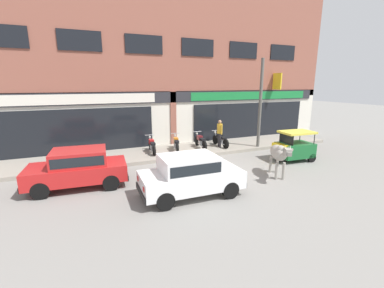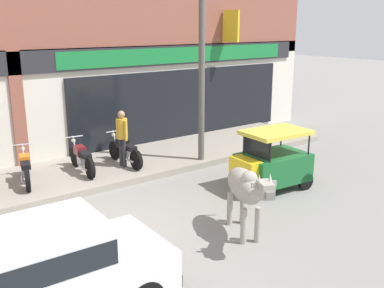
% 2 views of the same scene
% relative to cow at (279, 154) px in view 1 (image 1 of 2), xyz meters
% --- Properties ---
extents(ground_plane, '(90.00, 90.00, 0.00)m').
position_rel_cow_xyz_m(ground_plane, '(-2.25, 1.63, -1.01)').
color(ground_plane, gray).
extents(sidewalk, '(19.00, 3.00, 0.18)m').
position_rel_cow_xyz_m(sidewalk, '(-2.25, 5.33, -0.92)').
color(sidewalk, gray).
rests_on(sidewalk, ground).
extents(shop_building, '(23.00, 1.40, 9.92)m').
position_rel_cow_xyz_m(shop_building, '(-2.24, 7.09, 3.75)').
color(shop_building, '#8E5142').
rests_on(shop_building, ground).
extents(cow, '(1.15, 2.00, 1.61)m').
position_rel_cow_xyz_m(cow, '(0.00, 0.00, 0.00)').
color(cow, '#9E998E').
rests_on(cow, ground).
extents(car_0, '(3.65, 1.70, 1.46)m').
position_rel_cow_xyz_m(car_0, '(-4.13, -0.29, -0.19)').
color(car_0, black).
rests_on(car_0, ground).
extents(car_1, '(3.71, 1.87, 1.46)m').
position_rel_cow_xyz_m(car_1, '(-7.67, 2.08, -0.19)').
color(car_1, black).
rests_on(car_1, ground).
extents(auto_rickshaw, '(2.03, 1.28, 1.52)m').
position_rel_cow_xyz_m(auto_rickshaw, '(2.32, 1.50, -0.35)').
color(auto_rickshaw, black).
rests_on(auto_rickshaw, ground).
extents(motorcycle_0, '(0.52, 1.81, 0.88)m').
position_rel_cow_xyz_m(motorcycle_0, '(-4.03, 5.26, -0.44)').
color(motorcycle_0, black).
rests_on(motorcycle_0, sidewalk).
extents(motorcycle_1, '(0.68, 1.78, 0.88)m').
position_rel_cow_xyz_m(motorcycle_1, '(-2.66, 5.19, -0.44)').
color(motorcycle_1, black).
rests_on(motorcycle_1, sidewalk).
extents(motorcycle_2, '(0.52, 1.81, 0.88)m').
position_rel_cow_xyz_m(motorcycle_2, '(-1.17, 5.16, -0.44)').
color(motorcycle_2, black).
rests_on(motorcycle_2, sidewalk).
extents(motorcycle_3, '(0.52, 1.81, 0.88)m').
position_rel_cow_xyz_m(motorcycle_3, '(0.10, 5.07, -0.44)').
color(motorcycle_3, black).
rests_on(motorcycle_3, sidewalk).
extents(pedestrian, '(0.32, 0.50, 1.60)m').
position_rel_cow_xyz_m(pedestrian, '(-0.04, 4.93, 0.16)').
color(pedestrian, '#2D2D33').
rests_on(pedestrian, sidewalk).
extents(utility_pole, '(0.18, 0.18, 5.06)m').
position_rel_cow_xyz_m(utility_pole, '(2.14, 4.13, 1.70)').
color(utility_pole, '#595651').
rests_on(utility_pole, sidewalk).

